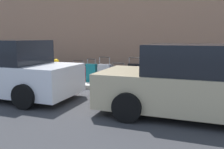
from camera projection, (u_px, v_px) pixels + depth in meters
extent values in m
plane|color=#333335|center=(79.00, 89.00, 8.24)|extent=(40.00, 40.00, 0.00)
cube|color=#ADA89E|center=(104.00, 76.00, 10.55)|extent=(18.00, 5.00, 0.14)
cube|color=#59601E|center=(165.00, 78.00, 7.70)|extent=(0.40, 0.27, 0.67)
cube|color=black|center=(165.00, 78.00, 7.70)|extent=(0.39, 0.07, 0.68)
cylinder|color=gray|center=(170.00, 67.00, 7.58)|extent=(0.02, 0.02, 0.04)
cylinder|color=gray|center=(161.00, 67.00, 7.71)|extent=(0.02, 0.02, 0.04)
cylinder|color=black|center=(165.00, 66.00, 7.64)|extent=(0.32, 0.05, 0.02)
cylinder|color=black|center=(170.00, 87.00, 7.68)|extent=(0.05, 0.02, 0.04)
cylinder|color=black|center=(160.00, 87.00, 7.82)|extent=(0.05, 0.02, 0.04)
cube|color=maroon|center=(149.00, 76.00, 7.88)|extent=(0.46, 0.24, 0.72)
cube|color=black|center=(149.00, 76.00, 7.88)|extent=(0.47, 0.05, 0.74)
cylinder|color=gray|center=(156.00, 61.00, 7.74)|extent=(0.02, 0.02, 0.31)
cylinder|color=gray|center=(144.00, 61.00, 7.86)|extent=(0.02, 0.02, 0.31)
cylinder|color=black|center=(150.00, 56.00, 7.78)|extent=(0.40, 0.03, 0.02)
cylinder|color=black|center=(155.00, 86.00, 7.87)|extent=(0.04, 0.02, 0.04)
cylinder|color=black|center=(143.00, 85.00, 8.00)|extent=(0.04, 0.02, 0.04)
cube|color=black|center=(134.00, 74.00, 8.12)|extent=(0.43, 0.23, 0.75)
cube|color=black|center=(134.00, 74.00, 8.12)|extent=(0.42, 0.06, 0.77)
cylinder|color=gray|center=(139.00, 61.00, 7.99)|extent=(0.02, 0.02, 0.21)
cylinder|color=gray|center=(129.00, 61.00, 8.09)|extent=(0.02, 0.02, 0.21)
cylinder|color=black|center=(134.00, 58.00, 8.03)|extent=(0.36, 0.05, 0.02)
cylinder|color=black|center=(139.00, 85.00, 8.12)|extent=(0.05, 0.02, 0.04)
cylinder|color=black|center=(129.00, 84.00, 8.22)|extent=(0.05, 0.02, 0.04)
cube|color=navy|center=(118.00, 77.00, 8.26)|extent=(0.50, 0.25, 0.53)
cube|color=black|center=(118.00, 77.00, 8.26)|extent=(0.49, 0.08, 0.54)
cylinder|color=gray|center=(124.00, 67.00, 8.11)|extent=(0.02, 0.02, 0.23)
cylinder|color=gray|center=(113.00, 66.00, 8.29)|extent=(0.02, 0.02, 0.23)
cylinder|color=black|center=(118.00, 63.00, 8.18)|extent=(0.42, 0.06, 0.02)
cylinder|color=black|center=(124.00, 84.00, 8.21)|extent=(0.05, 0.02, 0.04)
cylinder|color=black|center=(113.00, 83.00, 8.39)|extent=(0.05, 0.02, 0.04)
cube|color=#9EA0A8|center=(105.00, 74.00, 8.55)|extent=(0.45, 0.25, 0.68)
cube|color=black|center=(105.00, 74.00, 8.55)|extent=(0.46, 0.05, 0.69)
cylinder|color=gray|center=(110.00, 61.00, 8.41)|extent=(0.02, 0.02, 0.26)
cylinder|color=gray|center=(100.00, 61.00, 8.54)|extent=(0.02, 0.02, 0.26)
cylinder|color=black|center=(104.00, 57.00, 8.45)|extent=(0.39, 0.02, 0.02)
cylinder|color=black|center=(110.00, 82.00, 8.53)|extent=(0.04, 0.02, 0.04)
cylinder|color=black|center=(100.00, 82.00, 8.66)|extent=(0.04, 0.02, 0.04)
cube|color=#0F606B|center=(91.00, 73.00, 8.73)|extent=(0.40, 0.23, 0.67)
cube|color=black|center=(91.00, 73.00, 8.73)|extent=(0.40, 0.07, 0.69)
cylinder|color=gray|center=(95.00, 62.00, 8.59)|extent=(0.02, 0.02, 0.18)
cylinder|color=gray|center=(87.00, 61.00, 8.73)|extent=(0.02, 0.02, 0.18)
cylinder|color=black|center=(91.00, 59.00, 8.65)|extent=(0.33, 0.05, 0.02)
cylinder|color=black|center=(96.00, 82.00, 8.71)|extent=(0.05, 0.02, 0.04)
cylinder|color=black|center=(88.00, 81.00, 8.84)|extent=(0.05, 0.02, 0.04)
cube|color=red|center=(78.00, 74.00, 8.91)|extent=(0.50, 0.29, 0.54)
cube|color=black|center=(78.00, 74.00, 8.91)|extent=(0.49, 0.08, 0.56)
cylinder|color=gray|center=(83.00, 64.00, 8.76)|extent=(0.02, 0.02, 0.24)
cylinder|color=gray|center=(73.00, 64.00, 8.93)|extent=(0.02, 0.02, 0.24)
cylinder|color=black|center=(78.00, 61.00, 8.83)|extent=(0.42, 0.05, 0.02)
cylinder|color=black|center=(83.00, 81.00, 8.86)|extent=(0.05, 0.02, 0.04)
cylinder|color=black|center=(74.00, 80.00, 9.03)|extent=(0.05, 0.02, 0.04)
cylinder|color=#D89E0C|center=(56.00, 71.00, 9.15)|extent=(0.20, 0.20, 0.67)
sphere|color=#D89E0C|center=(56.00, 62.00, 9.09)|extent=(0.21, 0.21, 0.21)
cylinder|color=#D89E0C|center=(53.00, 70.00, 9.19)|extent=(0.09, 0.10, 0.09)
cylinder|color=#D89E0C|center=(60.00, 71.00, 9.09)|extent=(0.09, 0.10, 0.09)
cylinder|color=#333338|center=(43.00, 71.00, 9.18)|extent=(0.11, 0.11, 0.72)
cube|color=tan|center=(199.00, 91.00, 5.29)|extent=(4.61, 1.89, 0.80)
cube|color=black|center=(201.00, 59.00, 5.17)|extent=(2.41, 1.71, 0.65)
cylinder|color=black|center=(127.00, 107.00, 4.95)|extent=(0.64, 0.23, 0.64)
cylinder|color=black|center=(146.00, 89.00, 6.67)|extent=(0.64, 0.23, 0.64)
cube|color=silver|center=(8.00, 77.00, 7.09)|extent=(4.36, 1.79, 0.84)
cube|color=black|center=(6.00, 52.00, 6.97)|extent=(2.28, 1.62, 0.69)
cylinder|color=black|center=(24.00, 97.00, 5.85)|extent=(0.64, 0.23, 0.64)
cylinder|color=black|center=(62.00, 84.00, 7.48)|extent=(0.64, 0.23, 0.64)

